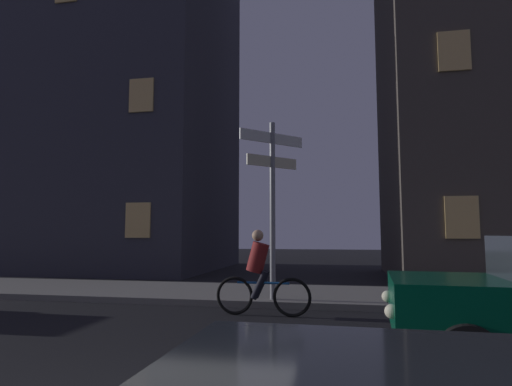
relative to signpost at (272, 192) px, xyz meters
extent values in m
cube|color=gray|center=(-0.27, 1.19, -2.37)|extent=(40.00, 3.09, 0.14)
cylinder|color=gray|center=(0.00, 0.00, -0.38)|extent=(0.12, 0.12, 3.85)
cube|color=white|center=(0.00, 0.00, 1.20)|extent=(1.21, 1.21, 0.24)
cube|color=beige|center=(0.00, 0.00, 0.67)|extent=(0.96, 0.96, 0.24)
cylinder|color=black|center=(2.64, -4.45, -2.12)|extent=(0.65, 0.27, 0.64)
cylinder|color=black|center=(2.76, -2.74, -2.12)|extent=(0.65, 0.27, 0.64)
sphere|color=#F9EFCC|center=(1.96, -4.12, -1.77)|extent=(0.16, 0.16, 0.16)
sphere|color=#F9EFCC|center=(2.04, -2.96, -1.77)|extent=(0.16, 0.16, 0.16)
torus|color=black|center=(0.53, -1.14, -2.08)|extent=(0.72, 0.08, 0.72)
torus|color=black|center=(-0.57, -1.11, -2.08)|extent=(0.72, 0.08, 0.72)
cylinder|color=#1959A5|center=(-0.02, -1.12, -1.83)|extent=(1.00, 0.07, 0.04)
cylinder|color=maroon|center=(-0.12, -1.12, -1.36)|extent=(0.46, 0.33, 0.61)
sphere|color=tan|center=(-0.12, -1.12, -0.94)|extent=(0.22, 0.22, 0.22)
cylinder|color=black|center=(-0.06, -1.03, -1.86)|extent=(0.34, 0.13, 0.55)
cylinder|color=black|center=(-0.07, -1.21, -1.86)|extent=(0.34, 0.13, 0.55)
cube|color=#383842|center=(-10.01, 8.46, 7.82)|extent=(12.57, 8.29, 20.52)
cube|color=#F2C672|center=(-5.30, 4.28, -0.44)|extent=(0.90, 0.06, 1.20)
cube|color=#F2C672|center=(-5.30, 4.28, 3.94)|extent=(0.90, 0.06, 1.20)
cube|color=#F2C672|center=(4.83, 3.68, -0.44)|extent=(0.90, 0.06, 1.20)
cube|color=#F2C672|center=(4.83, 3.68, 4.43)|extent=(0.90, 0.06, 1.20)
camera|label=1|loc=(1.39, -9.07, -0.92)|focal=29.60mm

